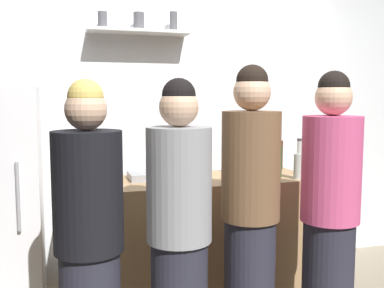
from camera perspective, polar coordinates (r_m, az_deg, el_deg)
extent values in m
cube|color=white|center=(3.84, -1.22, 3.07)|extent=(4.80, 0.10, 2.60)
cube|color=silver|center=(3.63, -6.83, 14.13)|extent=(0.80, 0.22, 0.02)
cylinder|color=#4C4C51|center=(3.60, -11.42, 15.34)|extent=(0.07, 0.07, 0.13)
cylinder|color=#4C4C51|center=(3.64, -6.84, 15.38)|extent=(0.09, 0.09, 0.14)
cylinder|color=#4C4C51|center=(3.70, -2.39, 15.41)|extent=(0.06, 0.06, 0.16)
cylinder|color=#99999E|center=(3.07, -21.44, -6.32)|extent=(0.02, 0.02, 0.45)
cube|color=#9E7A51|center=(3.29, 0.00, -12.38)|extent=(1.75, 0.62, 0.92)
cube|color=gray|center=(3.17, -5.03, -4.06)|extent=(0.34, 0.24, 0.05)
cylinder|color=#B2B2B7|center=(3.20, 6.84, -3.40)|extent=(0.12, 0.12, 0.11)
cylinder|color=silver|center=(3.18, 6.44, -2.24)|extent=(0.01, 0.02, 0.18)
cylinder|color=silver|center=(3.19, 7.07, -2.47)|extent=(0.01, 0.01, 0.15)
cylinder|color=silver|center=(3.21, 6.66, -2.29)|extent=(0.01, 0.01, 0.17)
cylinder|color=silver|center=(3.20, 6.81, -2.43)|extent=(0.01, 0.01, 0.15)
cylinder|color=#19471E|center=(3.29, 10.78, -2.25)|extent=(0.08, 0.08, 0.22)
cylinder|color=#19471E|center=(3.27, 10.84, 0.48)|extent=(0.03, 0.03, 0.09)
cylinder|color=black|center=(3.27, 10.85, 1.41)|extent=(0.04, 0.04, 0.02)
cylinder|color=black|center=(3.37, 5.76, -1.96)|extent=(0.07, 0.07, 0.23)
cylinder|color=black|center=(3.35, 5.79, 0.67)|extent=(0.03, 0.03, 0.08)
cylinder|color=gold|center=(3.35, 5.80, 1.52)|extent=(0.03, 0.03, 0.02)
cylinder|color=#472814|center=(3.66, 11.03, -1.37)|extent=(0.07, 0.07, 0.23)
cylinder|color=#472814|center=(3.64, 11.08, 1.22)|extent=(0.03, 0.03, 0.10)
cylinder|color=maroon|center=(3.63, 11.10, 2.13)|extent=(0.03, 0.03, 0.02)
cylinder|color=#B2BFB2|center=(3.24, 13.54, -2.83)|extent=(0.07, 0.07, 0.18)
cylinder|color=#B2BFB2|center=(3.22, 13.60, -0.42)|extent=(0.03, 0.03, 0.09)
cylinder|color=#333333|center=(3.22, 13.62, 0.55)|extent=(0.03, 0.03, 0.02)
cylinder|color=silver|center=(3.29, -0.59, -2.60)|extent=(0.08, 0.08, 0.17)
cylinder|color=silver|center=(3.27, -0.59, -0.89)|extent=(0.04, 0.04, 0.02)
cylinder|color=#268C3F|center=(3.27, -0.59, -0.53)|extent=(0.05, 0.05, 0.02)
cylinder|color=#262633|center=(2.77, 7.36, -17.43)|extent=(0.30, 0.30, 0.79)
cylinder|color=brown|center=(2.57, 7.57, -2.78)|extent=(0.34, 0.34, 0.63)
sphere|color=#D8AD8C|center=(2.55, 7.70, 6.61)|extent=(0.21, 0.21, 0.21)
sphere|color=black|center=(2.55, 7.72, 8.06)|extent=(0.18, 0.18, 0.18)
cylinder|color=#262633|center=(2.89, 16.98, -16.83)|extent=(0.30, 0.30, 0.78)
cylinder|color=#D14C7F|center=(2.70, 17.43, -3.07)|extent=(0.34, 0.34, 0.61)
sphere|color=#D8AD8C|center=(2.67, 17.71, 5.71)|extent=(0.21, 0.21, 0.21)
sphere|color=black|center=(2.67, 17.75, 7.06)|extent=(0.18, 0.18, 0.18)
cylinder|color=gray|center=(2.30, -1.67, -5.21)|extent=(0.34, 0.34, 0.59)
sphere|color=#D8AD8C|center=(2.26, -1.70, 4.77)|extent=(0.20, 0.20, 0.20)
sphere|color=black|center=(2.26, -1.70, 6.31)|extent=(0.17, 0.17, 0.17)
cylinder|color=black|center=(2.22, -13.21, -5.95)|extent=(0.34, 0.34, 0.59)
sphere|color=#D8AD8C|center=(2.18, -13.46, 4.32)|extent=(0.20, 0.20, 0.20)
sphere|color=#D8B759|center=(2.18, -13.50, 5.91)|extent=(0.17, 0.17, 0.17)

